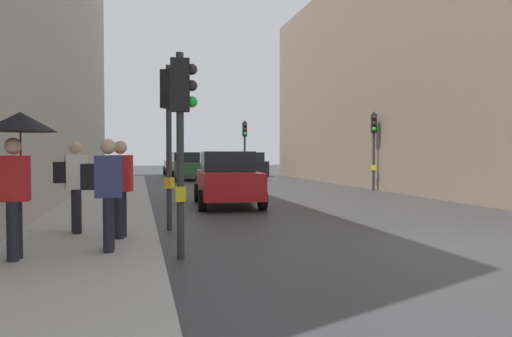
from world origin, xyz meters
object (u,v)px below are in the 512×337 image
(traffic_light_near_right, at_px, (170,117))
(pedestrian_in_red_jacket, at_px, (120,185))
(traffic_light_near_left, at_px, (182,117))
(car_silver_hatchback, at_px, (178,164))
(pedestrian_with_black_backpack, at_px, (74,181))
(traffic_light_far_median, at_px, (245,140))
(pedestrian_with_grey_backpack, at_px, (105,188))
(pedestrian_with_umbrella, at_px, (18,144))
(car_dark_suv, at_px, (250,164))
(car_green_estate, at_px, (186,166))
(traffic_light_mid_street, at_px, (374,136))
(car_red_sedan, at_px, (227,179))

(traffic_light_near_right, bearing_deg, pedestrian_in_red_jacket, -121.21)
(traffic_light_near_left, height_order, pedestrian_in_red_jacket, traffic_light_near_left)
(car_silver_hatchback, xyz_separation_m, pedestrian_with_black_backpack, (-4.10, -26.79, 0.29))
(traffic_light_far_median, bearing_deg, pedestrian_in_red_jacket, -108.88)
(car_silver_hatchback, distance_m, pedestrian_with_grey_backpack, 28.95)
(pedestrian_with_grey_backpack, bearing_deg, pedestrian_with_umbrella, -164.72)
(car_dark_suv, bearing_deg, traffic_light_far_median, -105.54)
(traffic_light_near_left, height_order, car_dark_suv, traffic_light_near_left)
(car_green_estate, height_order, pedestrian_with_grey_backpack, pedestrian_with_grey_backpack)
(traffic_light_near_right, distance_m, pedestrian_with_grey_backpack, 3.35)
(traffic_light_far_median, bearing_deg, pedestrian_with_grey_backpack, -108.32)
(car_silver_hatchback, bearing_deg, traffic_light_mid_street, -65.87)
(traffic_light_mid_street, bearing_deg, car_silver_hatchback, 114.13)
(pedestrian_in_red_jacket, bearing_deg, pedestrian_with_umbrella, -131.99)
(pedestrian_with_umbrella, bearing_deg, traffic_light_far_median, 69.04)
(car_green_estate, distance_m, pedestrian_with_black_backpack, 21.41)
(car_dark_suv, relative_size, pedestrian_with_black_backpack, 2.40)
(car_green_estate, xyz_separation_m, car_dark_suv, (5.07, 3.80, 0.00))
(car_red_sedan, relative_size, pedestrian_with_grey_backpack, 2.44)
(traffic_light_near_left, distance_m, pedestrian_with_grey_backpack, 1.63)
(traffic_light_far_median, height_order, pedestrian_with_black_backpack, traffic_light_far_median)
(car_dark_suv, height_order, pedestrian_with_umbrella, pedestrian_with_umbrella)
(traffic_light_near_right, relative_size, car_red_sedan, 0.84)
(traffic_light_far_median, height_order, car_green_estate, traffic_light_far_median)
(traffic_light_near_left, bearing_deg, pedestrian_with_umbrella, -174.44)
(traffic_light_near_right, bearing_deg, pedestrian_with_umbrella, -126.75)
(traffic_light_near_left, relative_size, pedestrian_with_umbrella, 1.55)
(car_red_sedan, relative_size, car_dark_suv, 1.02)
(traffic_light_far_median, height_order, traffic_light_near_right, traffic_light_far_median)
(traffic_light_mid_street, xyz_separation_m, pedestrian_in_red_jacket, (-10.69, -10.83, -1.33))
(car_red_sedan, bearing_deg, car_silver_hatchback, 89.78)
(traffic_light_near_right, bearing_deg, car_silver_hatchback, 85.13)
(pedestrian_with_umbrella, bearing_deg, traffic_light_near_left, 5.56)
(traffic_light_far_median, bearing_deg, car_red_sedan, -104.88)
(car_red_sedan, xyz_separation_m, pedestrian_with_umbrella, (-4.48, -7.80, 0.96))
(traffic_light_near_left, distance_m, pedestrian_with_black_backpack, 3.01)
(traffic_light_near_right, bearing_deg, traffic_light_near_left, -89.91)
(traffic_light_far_median, height_order, pedestrian_with_grey_backpack, traffic_light_far_median)
(traffic_light_near_left, relative_size, car_red_sedan, 0.77)
(traffic_light_near_right, height_order, car_red_sedan, traffic_light_near_right)
(car_dark_suv, xyz_separation_m, pedestrian_in_red_jacket, (-8.33, -25.57, 0.25))
(car_red_sedan, height_order, pedestrian_with_black_backpack, pedestrian_with_black_backpack)
(car_red_sedan, distance_m, car_green_estate, 15.48)
(car_green_estate, height_order, pedestrian_with_umbrella, pedestrian_with_umbrella)
(traffic_light_near_left, xyz_separation_m, traffic_light_mid_street, (9.69, 12.11, 0.18))
(pedestrian_with_grey_backpack, relative_size, pedestrian_with_black_backpack, 1.00)
(traffic_light_near_left, bearing_deg, car_red_sedan, 74.33)
(pedestrian_with_umbrella, bearing_deg, traffic_light_near_right, 53.25)
(pedestrian_with_umbrella, bearing_deg, pedestrian_with_grey_backpack, 15.28)
(traffic_light_near_left, xyz_separation_m, traffic_light_near_right, (-0.00, 2.92, 0.22))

